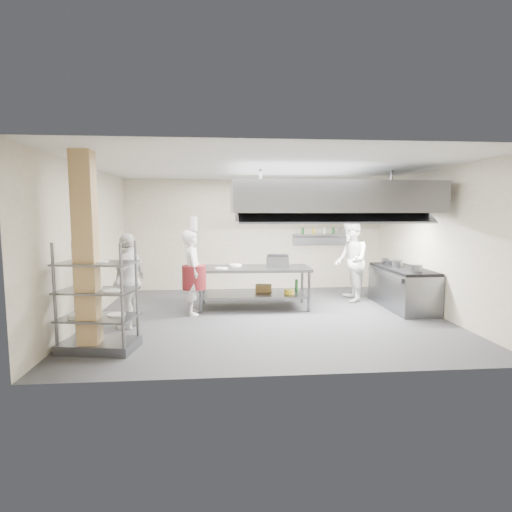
{
  "coord_description": "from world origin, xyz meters",
  "views": [
    {
      "loc": [
        -0.9,
        -7.93,
        2.1
      ],
      "look_at": [
        -0.21,
        0.2,
        1.22
      ],
      "focal_mm": 28.0,
      "sensor_mm": 36.0,
      "label": 1
    }
  ],
  "objects": [
    {
      "name": "floor",
      "position": [
        0.0,
        0.0,
        0.0
      ],
      "size": [
        7.0,
        7.0,
        0.0
      ],
      "primitive_type": "plane",
      "color": "#303032",
      "rests_on": "ground"
    },
    {
      "name": "ceiling",
      "position": [
        0.0,
        0.0,
        3.0
      ],
      "size": [
        7.0,
        7.0,
        0.0
      ],
      "primitive_type": "plane",
      "rotation": [
        3.14,
        0.0,
        0.0
      ],
      "color": "silver",
      "rests_on": "wall_back"
    },
    {
      "name": "wall_back",
      "position": [
        0.0,
        3.0,
        1.5
      ],
      "size": [
        7.0,
        0.0,
        7.0
      ],
      "primitive_type": "plane",
      "rotation": [
        1.57,
        0.0,
        0.0
      ],
      "color": "#B1A58D",
      "rests_on": "ground"
    },
    {
      "name": "wall_left",
      "position": [
        -3.5,
        0.0,
        1.5
      ],
      "size": [
        0.0,
        6.0,
        6.0
      ],
      "primitive_type": "plane",
      "rotation": [
        1.57,
        0.0,
        1.57
      ],
      "color": "#B1A58D",
      "rests_on": "ground"
    },
    {
      "name": "wall_right",
      "position": [
        3.5,
        0.0,
        1.5
      ],
      "size": [
        0.0,
        6.0,
        6.0
      ],
      "primitive_type": "plane",
      "rotation": [
        1.57,
        0.0,
        -1.57
      ],
      "color": "#B1A58D",
      "rests_on": "ground"
    },
    {
      "name": "column",
      "position": [
        -2.9,
        -1.9,
        1.5
      ],
      "size": [
        0.3,
        0.3,
        3.0
      ],
      "primitive_type": "cube",
      "color": "tan",
      "rests_on": "floor"
    },
    {
      "name": "exhaust_hood",
      "position": [
        1.3,
        0.4,
        2.4
      ],
      "size": [
        4.0,
        2.5,
        0.6
      ],
      "primitive_type": "cube",
      "color": "slate",
      "rests_on": "ceiling"
    },
    {
      "name": "hood_strip_a",
      "position": [
        0.4,
        0.4,
        2.08
      ],
      "size": [
        1.6,
        0.12,
        0.04
      ],
      "primitive_type": "cube",
      "color": "white",
      "rests_on": "exhaust_hood"
    },
    {
      "name": "hood_strip_b",
      "position": [
        2.2,
        0.4,
        2.08
      ],
      "size": [
        1.6,
        0.12,
        0.04
      ],
      "primitive_type": "cube",
      "color": "white",
      "rests_on": "exhaust_hood"
    },
    {
      "name": "wall_shelf",
      "position": [
        1.8,
        2.84,
        1.5
      ],
      "size": [
        1.5,
        0.28,
        0.04
      ],
      "primitive_type": "cube",
      "color": "slate",
      "rests_on": "wall_back"
    },
    {
      "name": "island",
      "position": [
        -0.2,
        0.77,
        0.46
      ],
      "size": [
        2.49,
        1.1,
        0.91
      ],
      "primitive_type": null,
      "rotation": [
        0.0,
        0.0,
        -0.03
      ],
      "color": "gray",
      "rests_on": "floor"
    },
    {
      "name": "island_worktop",
      "position": [
        -0.2,
        0.77,
        0.88
      ],
      "size": [
        2.49,
        1.1,
        0.06
      ],
      "primitive_type": "cube",
      "rotation": [
        0.0,
        0.0,
        -0.03
      ],
      "color": "slate",
      "rests_on": "island"
    },
    {
      "name": "island_undershelf",
      "position": [
        -0.2,
        0.77,
        0.3
      ],
      "size": [
        2.29,
        0.99,
        0.04
      ],
      "primitive_type": "cube",
      "rotation": [
        0.0,
        0.0,
        -0.03
      ],
      "color": "slate",
      "rests_on": "island"
    },
    {
      "name": "pass_rack",
      "position": [
        -2.8,
        -1.8,
        0.84
      ],
      "size": [
        1.21,
        0.83,
        1.68
      ],
      "primitive_type": null,
      "rotation": [
        0.0,
        0.0,
        -0.17
      ],
      "color": "slate",
      "rests_on": "floor"
    },
    {
      "name": "cooking_range",
      "position": [
        3.08,
        0.5,
        0.42
      ],
      "size": [
        0.8,
        2.0,
        0.84
      ],
      "primitive_type": "cube",
      "color": "slate",
      "rests_on": "floor"
    },
    {
      "name": "range_top",
      "position": [
        3.08,
        0.5,
        0.87
      ],
      "size": [
        0.78,
        1.96,
        0.06
      ],
      "primitive_type": "cube",
      "color": "black",
      "rests_on": "cooking_range"
    },
    {
      "name": "chef_head",
      "position": [
        -1.52,
        0.3,
        0.88
      ],
      "size": [
        0.51,
        0.7,
        1.76
      ],
      "primitive_type": "imported",
      "rotation": [
        0.0,
        0.0,
        1.72
      ],
      "color": "silver",
      "rests_on": "floor"
    },
    {
      "name": "chef_line",
      "position": [
        2.14,
        1.25,
        0.96
      ],
      "size": [
        0.84,
        1.02,
        1.93
      ],
      "primitive_type": "imported",
      "rotation": [
        0.0,
        0.0,
        -1.69
      ],
      "color": "white",
      "rests_on": "floor"
    },
    {
      "name": "chef_plating",
      "position": [
        -2.6,
        -0.56,
        0.87
      ],
      "size": [
        0.67,
        1.09,
        1.74
      ],
      "primitive_type": "imported",
      "rotation": [
        0.0,
        0.0,
        -1.83
      ],
      "color": "white",
      "rests_on": "floor"
    },
    {
      "name": "griddle",
      "position": [
        0.33,
        0.8,
        1.03
      ],
      "size": [
        0.55,
        0.46,
        0.24
      ],
      "primitive_type": "cube",
      "rotation": [
        0.0,
        0.0,
        -0.16
      ],
      "color": "slate",
      "rests_on": "island_worktop"
    },
    {
      "name": "wicker_basket",
      "position": [
        0.03,
        0.96,
        0.4
      ],
      "size": [
        0.39,
        0.3,
        0.16
      ],
      "primitive_type": "cube",
      "rotation": [
        0.0,
        0.0,
        -0.16
      ],
      "color": "#96653C",
      "rests_on": "island_undershelf"
    },
    {
      "name": "stockpot",
      "position": [
        2.96,
        0.53,
        0.98
      ],
      "size": [
        0.23,
        0.23,
        0.16
      ],
      "primitive_type": "cylinder",
      "color": "gray",
      "rests_on": "range_top"
    },
    {
      "name": "plate_stack",
      "position": [
        -2.8,
        -1.8,
        0.54
      ],
      "size": [
        0.28,
        0.28,
        0.05
      ],
      "primitive_type": "cylinder",
      "color": "white",
      "rests_on": "pass_rack"
    }
  ]
}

